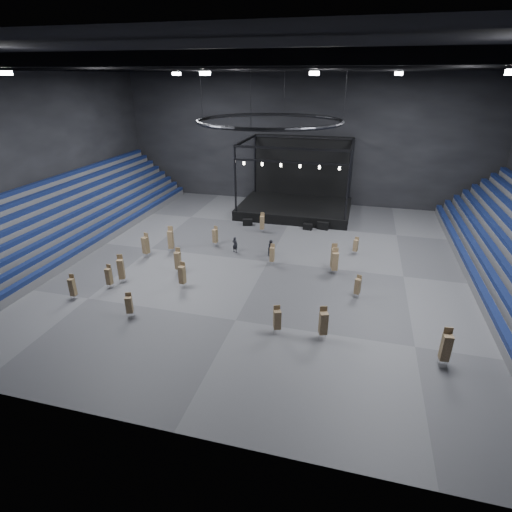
% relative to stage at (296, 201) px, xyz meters
% --- Properties ---
extents(floor, '(50.00, 50.00, 0.00)m').
position_rel_stage_xyz_m(floor, '(-0.00, -16.24, -1.45)').
color(floor, '#4C4C4E').
rests_on(floor, ground).
extents(ceiling, '(50.00, 42.00, 0.20)m').
position_rel_stage_xyz_m(ceiling, '(-0.00, -16.24, 16.55)').
color(ceiling, black).
rests_on(ceiling, wall_back).
extents(wall_back, '(50.00, 0.20, 18.00)m').
position_rel_stage_xyz_m(wall_back, '(-0.00, 4.76, 7.55)').
color(wall_back, black).
rests_on(wall_back, ground).
extents(wall_front, '(50.00, 0.20, 18.00)m').
position_rel_stage_xyz_m(wall_front, '(-0.00, -37.24, 7.55)').
color(wall_front, black).
rests_on(wall_front, ground).
extents(wall_left, '(0.20, 42.00, 18.00)m').
position_rel_stage_xyz_m(wall_left, '(-25.00, -16.24, 7.55)').
color(wall_left, black).
rests_on(wall_left, ground).
extents(bleachers_left, '(7.20, 40.00, 6.40)m').
position_rel_stage_xyz_m(bleachers_left, '(-22.94, -16.24, 0.28)').
color(bleachers_left, '#535355').
rests_on(bleachers_left, floor).
extents(stage, '(14.00, 10.00, 9.20)m').
position_rel_stage_xyz_m(stage, '(0.00, 0.00, 0.00)').
color(stage, black).
rests_on(stage, floor).
extents(truss_ring, '(12.30, 12.30, 5.15)m').
position_rel_stage_xyz_m(truss_ring, '(-0.00, -16.24, 11.55)').
color(truss_ring, black).
rests_on(truss_ring, ceiling).
extents(roof_girders, '(49.00, 30.35, 0.70)m').
position_rel_stage_xyz_m(roof_girders, '(-0.00, -16.24, 15.75)').
color(roof_girders, black).
rests_on(roof_girders, ceiling).
extents(floodlights, '(28.60, 16.60, 0.25)m').
position_rel_stage_xyz_m(floodlights, '(-0.00, -20.24, 15.15)').
color(floodlights, white).
rests_on(floodlights, roof_girders).
extents(flight_case_left, '(1.28, 0.90, 0.77)m').
position_rel_stage_xyz_m(flight_case_left, '(-4.70, -6.82, -1.06)').
color(flight_case_left, black).
rests_on(flight_case_left, floor).
extents(flight_case_mid, '(1.11, 0.65, 0.71)m').
position_rel_stage_xyz_m(flight_case_mid, '(2.51, -6.48, -1.10)').
color(flight_case_mid, black).
rests_on(flight_case_mid, floor).
extents(flight_case_right, '(1.43, 0.91, 0.89)m').
position_rel_stage_xyz_m(flight_case_right, '(4.21, -5.89, -1.01)').
color(flight_case_right, black).
rests_on(flight_case_right, floor).
extents(chair_stack_0, '(0.63, 0.63, 2.73)m').
position_rel_stage_xyz_m(chair_stack_0, '(-10.05, -16.42, -0.04)').
color(chair_stack_0, silver).
rests_on(chair_stack_0, floor).
extents(chair_stack_1, '(0.60, 0.60, 1.96)m').
position_rel_stage_xyz_m(chair_stack_1, '(-7.76, -28.22, -0.39)').
color(chair_stack_1, silver).
rests_on(chair_stack_1, floor).
extents(chair_stack_2, '(0.55, 0.55, 2.32)m').
position_rel_stage_xyz_m(chair_stack_2, '(-5.84, -23.02, -0.24)').
color(chair_stack_2, silver).
rests_on(chair_stack_2, floor).
extents(chair_stack_3, '(0.53, 0.53, 1.81)m').
position_rel_stage_xyz_m(chair_stack_3, '(8.10, -12.26, -0.48)').
color(chair_stack_3, silver).
rests_on(chair_stack_3, floor).
extents(chair_stack_4, '(0.46, 0.46, 2.18)m').
position_rel_stage_xyz_m(chair_stack_4, '(-13.50, -27.07, -0.32)').
color(chair_stack_4, silver).
rests_on(chair_stack_4, floor).
extents(chair_stack_5, '(0.64, 0.64, 2.14)m').
position_rel_stage_xyz_m(chair_stack_5, '(3.26, -27.51, -0.31)').
color(chair_stack_5, silver).
rests_on(chair_stack_5, floor).
extents(chair_stack_6, '(0.62, 0.62, 2.53)m').
position_rel_stage_xyz_m(chair_stack_6, '(6.41, -17.28, -0.13)').
color(chair_stack_6, silver).
rests_on(chair_stack_6, floor).
extents(chair_stack_7, '(0.44, 0.44, 2.13)m').
position_rel_stage_xyz_m(chair_stack_7, '(-11.76, -24.68, -0.34)').
color(chair_stack_7, silver).
rests_on(chair_stack_7, floor).
extents(chair_stack_8, '(0.66, 0.66, 2.52)m').
position_rel_stage_xyz_m(chair_stack_8, '(-11.86, -18.24, -0.13)').
color(chair_stack_8, silver).
rests_on(chair_stack_8, floor).
extents(chair_stack_9, '(0.55, 0.55, 2.15)m').
position_rel_stage_xyz_m(chair_stack_9, '(-6.28, -13.72, -0.32)').
color(chair_stack_9, silver).
rests_on(chair_stack_9, floor).
extents(chair_stack_10, '(0.60, 0.60, 2.65)m').
position_rel_stage_xyz_m(chair_stack_10, '(13.93, -28.22, -0.07)').
color(chair_stack_10, silver).
rests_on(chair_stack_10, floor).
extents(chair_stack_11, '(0.49, 0.49, 2.31)m').
position_rel_stage_xyz_m(chair_stack_11, '(-2.46, -8.59, -0.25)').
color(chair_stack_11, silver).
rests_on(chair_stack_11, floor).
extents(chair_stack_12, '(0.54, 0.54, 1.95)m').
position_rel_stage_xyz_m(chair_stack_12, '(8.52, -21.01, -0.42)').
color(chair_stack_12, silver).
rests_on(chair_stack_12, floor).
extents(chair_stack_13, '(0.68, 0.68, 2.46)m').
position_rel_stage_xyz_m(chair_stack_13, '(6.41, -27.36, -0.15)').
color(chair_stack_13, silver).
rests_on(chair_stack_13, floor).
extents(chair_stack_14, '(0.68, 0.68, 2.75)m').
position_rel_stage_xyz_m(chair_stack_14, '(6.29, -16.88, -0.02)').
color(chair_stack_14, silver).
rests_on(chair_stack_14, floor).
extents(chair_stack_15, '(0.43, 0.43, 2.07)m').
position_rel_stage_xyz_m(chair_stack_15, '(0.51, -16.72, -0.37)').
color(chair_stack_15, silver).
rests_on(chair_stack_15, floor).
extents(chair_stack_16, '(0.64, 0.64, 2.60)m').
position_rel_stage_xyz_m(chair_stack_16, '(-11.28, -23.56, -0.11)').
color(chair_stack_16, silver).
rests_on(chair_stack_16, floor).
extents(chair_stack_17, '(0.51, 0.51, 2.40)m').
position_rel_stage_xyz_m(chair_stack_17, '(-7.38, -20.56, -0.20)').
color(chair_stack_17, silver).
rests_on(chair_stack_17, floor).
extents(man_center, '(0.69, 0.55, 1.66)m').
position_rel_stage_xyz_m(man_center, '(-3.75, -14.86, -0.62)').
color(man_center, black).
rests_on(man_center, floor).
extents(crew_member, '(0.84, 0.94, 1.61)m').
position_rel_stage_xyz_m(crew_member, '(-0.04, -14.66, -0.64)').
color(crew_member, black).
rests_on(crew_member, floor).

